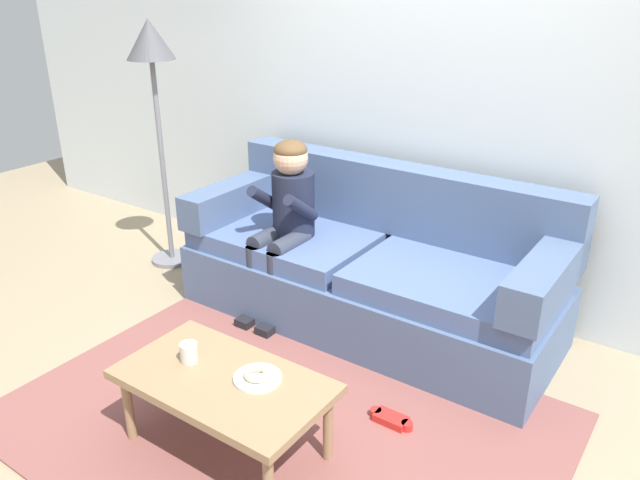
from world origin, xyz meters
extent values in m
plane|color=#9E896B|center=(0.00, 0.00, 0.00)|extent=(10.00, 10.00, 0.00)
cube|color=silver|center=(0.00, 1.40, 1.40)|extent=(8.00, 0.10, 2.80)
cube|color=brown|center=(0.00, -0.25, 0.01)|extent=(2.54, 1.85, 0.01)
cube|color=slate|center=(-0.14, 0.80, 0.19)|extent=(2.27, 0.90, 0.38)
cube|color=#4F6593|center=(-0.71, 0.75, 0.44)|extent=(1.09, 0.74, 0.12)
cube|color=#4F6593|center=(0.43, 0.75, 0.44)|extent=(1.09, 0.74, 0.12)
cube|color=slate|center=(-0.14, 1.15, 0.71)|extent=(2.27, 0.20, 0.43)
cube|color=slate|center=(-1.17, 0.80, 0.61)|extent=(0.20, 0.90, 0.22)
cube|color=slate|center=(0.89, 0.80, 0.61)|extent=(0.20, 0.90, 0.22)
cube|color=#937551|center=(-0.07, -0.53, 0.37)|extent=(0.94, 0.53, 0.04)
cylinder|color=#937551|center=(-0.48, -0.74, 0.18)|extent=(0.04, 0.04, 0.35)
cylinder|color=#937551|center=(-0.48, -0.33, 0.18)|extent=(0.04, 0.04, 0.35)
cylinder|color=#937551|center=(0.34, -0.33, 0.18)|extent=(0.04, 0.04, 0.35)
cylinder|color=#1E2338|center=(-0.63, 0.72, 0.70)|extent=(0.26, 0.26, 0.40)
sphere|color=#DBAD89|center=(-0.63, 0.70, 1.00)|extent=(0.21, 0.21, 0.21)
ellipsoid|color=brown|center=(-0.63, 0.70, 1.04)|extent=(0.20, 0.20, 0.12)
cylinder|color=#333847|center=(-0.71, 0.57, 0.51)|extent=(0.11, 0.30, 0.11)
cylinder|color=#333847|center=(-0.71, 0.42, 0.28)|extent=(0.09, 0.09, 0.44)
cube|color=black|center=(-0.71, 0.37, 0.03)|extent=(0.10, 0.20, 0.06)
cylinder|color=#1E2338|center=(-0.77, 0.62, 0.74)|extent=(0.07, 0.29, 0.23)
cylinder|color=#333847|center=(-0.55, 0.57, 0.51)|extent=(0.11, 0.30, 0.11)
cylinder|color=#333847|center=(-0.55, 0.42, 0.28)|extent=(0.09, 0.09, 0.44)
cube|color=black|center=(-0.55, 0.37, 0.03)|extent=(0.10, 0.20, 0.06)
cylinder|color=#1E2338|center=(-0.49, 0.62, 0.74)|extent=(0.07, 0.29, 0.23)
cylinder|color=white|center=(0.06, -0.46, 0.40)|extent=(0.21, 0.21, 0.01)
torus|color=beige|center=(0.06, -0.46, 0.42)|extent=(0.15, 0.15, 0.04)
cylinder|color=silver|center=(-0.28, -0.53, 0.44)|extent=(0.08, 0.08, 0.09)
cube|color=red|center=(0.46, 0.04, 0.03)|extent=(0.16, 0.09, 0.05)
cylinder|color=red|center=(0.37, 0.04, 0.03)|extent=(0.06, 0.06, 0.05)
cylinder|color=red|center=(0.54, 0.04, 0.03)|extent=(0.06, 0.06, 0.05)
cylinder|color=slate|center=(-1.80, 0.73, 0.01)|extent=(0.30, 0.30, 0.03)
cylinder|color=slate|center=(-1.80, 0.73, 0.78)|extent=(0.04, 0.04, 1.49)
cone|color=#4C4C51|center=(-1.80, 0.73, 1.60)|extent=(0.32, 0.32, 0.26)
camera|label=1|loc=(1.55, -2.13, 2.01)|focal=34.96mm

